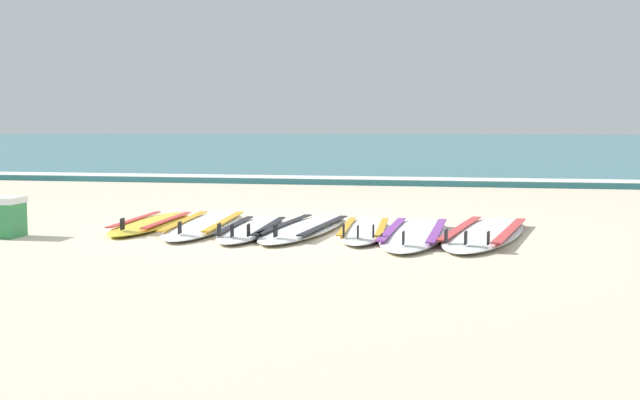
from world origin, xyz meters
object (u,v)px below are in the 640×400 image
Objects in this scene: surfboard_1 at (204,225)px; surfboard_3 at (305,228)px; surfboard_4 at (364,230)px; surfboard_6 at (485,233)px; surfboard_0 at (151,223)px; surfboard_5 at (414,233)px; surfboard_2 at (252,229)px.

surfboard_1 and surfboard_3 have the same top height.
surfboard_6 is (1.15, 0.05, -0.00)m from surfboard_4.
surfboard_5 is at bearing -5.29° from surfboard_0.
surfboard_2 is at bearing -23.82° from surfboard_1.
surfboard_2 is 1.02× the size of surfboard_4.
surfboard_6 is (2.25, 0.17, -0.00)m from surfboard_2.
surfboard_2 is at bearing -161.48° from surfboard_3.
surfboard_4 is 0.51m from surfboard_5.
surfboard_6 is at bearing 0.00° from surfboard_3.
surfboard_4 is at bearing 166.46° from surfboard_5.
surfboard_0 is 0.58m from surfboard_1.
surfboard_6 is (0.66, 0.16, 0.00)m from surfboard_5.
surfboard_4 is 0.81× the size of surfboard_5.
surfboard_1 is 0.63m from surfboard_2.
surfboard_4 is (1.67, -0.13, 0.00)m from surfboard_1.
surfboard_2 and surfboard_6 have the same top height.
surfboard_0 is 0.83× the size of surfboard_5.
surfboard_3 and surfboard_5 have the same top height.
surfboard_4 is 0.73× the size of surfboard_6.
surfboard_1 is at bearing 178.23° from surfboard_6.
surfboard_6 is at bearing 14.08° from surfboard_5.
surfboard_5 is 0.68m from surfboard_6.
surfboard_5 is at bearing -6.64° from surfboard_1.
surfboard_2 and surfboard_5 have the same top height.
surfboard_1 is 0.90× the size of surfboard_6.
surfboard_0 is 1.02× the size of surfboard_4.
surfboard_2 is 1.10m from surfboard_4.
surfboard_0 is 0.83× the size of surfboard_1.
surfboard_2 is (1.15, -0.26, 0.00)m from surfboard_0.
surfboard_0 is 1.65m from surfboard_3.
surfboard_2 is at bearing -173.73° from surfboard_4.
surfboard_4 is at bearing 6.27° from surfboard_2.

